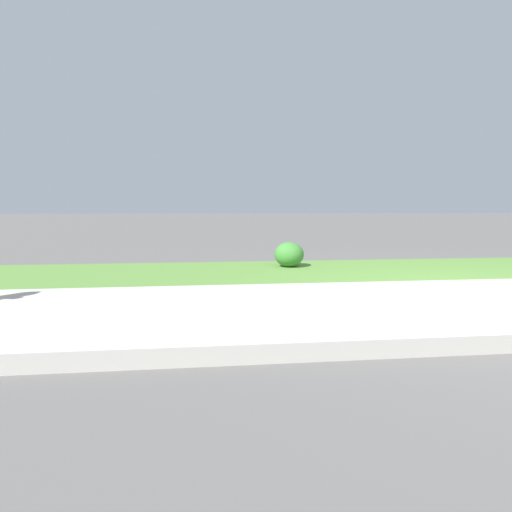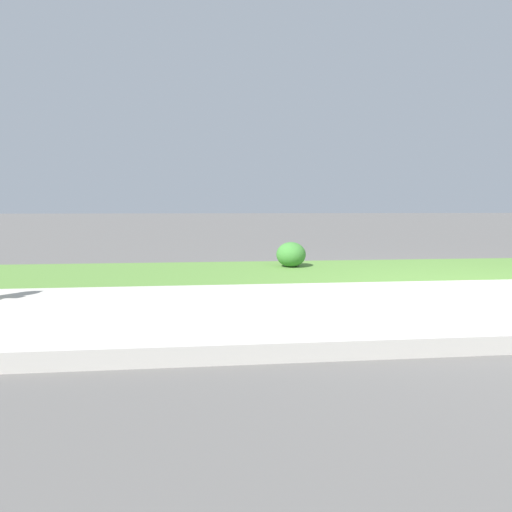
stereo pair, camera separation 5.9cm
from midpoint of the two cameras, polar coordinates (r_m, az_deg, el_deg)
name	(u,v)px [view 2 (the right image)]	position (r m, az deg, el deg)	size (l,w,h in m)	color
grass_verge	(408,269)	(6.27, 21.12, -1.69)	(18.00, 2.02, 0.01)	#568438
shrub_bush_far_verge	(291,255)	(6.04, 5.30, 0.21)	(0.44, 0.44, 0.38)	#3D7F33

